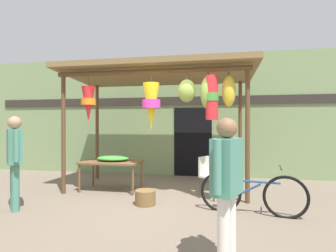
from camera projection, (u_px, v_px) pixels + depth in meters
ground_plane at (151, 200)px, 5.32m from camera, size 30.00×30.00×0.00m
shop_facade at (174, 116)px, 7.99m from camera, size 12.66×0.29×3.56m
market_stall_canopy at (160, 82)px, 6.02m from camera, size 4.38×2.15×2.84m
display_table at (112, 164)px, 6.08m from camera, size 1.34×0.77×0.67m
flower_heap_on_table at (113, 158)px, 6.11m from camera, size 0.75×0.53×0.12m
folding_chair at (209, 173)px, 5.48m from camera, size 0.56×0.56×0.84m
wicker_basket_by_table at (145, 197)px, 4.97m from camera, size 0.38×0.38×0.27m
parked_bicycle at (252, 193)px, 4.44m from camera, size 1.73×0.46×0.92m
vendor_in_orange at (15, 155)px, 4.65m from camera, size 0.45×0.44×1.65m
customer_foreground at (227, 180)px, 2.75m from camera, size 0.36×0.56×1.58m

